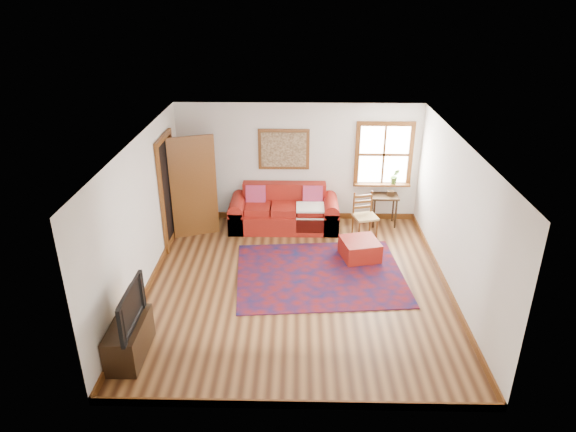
{
  "coord_description": "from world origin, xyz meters",
  "views": [
    {
      "loc": [
        0.0,
        -7.38,
        4.66
      ],
      "look_at": [
        -0.17,
        0.6,
        1.02
      ],
      "focal_mm": 32.0,
      "sensor_mm": 36.0,
      "label": 1
    }
  ],
  "objects_px": {
    "red_ottoman": "(360,249)",
    "side_table": "(384,201)",
    "red_leather_sofa": "(284,214)",
    "media_cabinet": "(129,339)",
    "ladder_back_chair": "(364,214)"
  },
  "relations": [
    {
      "from": "red_leather_sofa",
      "to": "media_cabinet",
      "type": "xyz_separation_m",
      "value": [
        -1.99,
        -4.13,
        -0.03
      ]
    },
    {
      "from": "media_cabinet",
      "to": "side_table",
      "type": "bearing_deg",
      "value": 46.39
    },
    {
      "from": "ladder_back_chair",
      "to": "media_cabinet",
      "type": "distance_m",
      "value": 5.14
    },
    {
      "from": "ladder_back_chair",
      "to": "red_ottoman",
      "type": "bearing_deg",
      "value": -100.63
    },
    {
      "from": "red_ottoman",
      "to": "media_cabinet",
      "type": "relative_size",
      "value": 0.68
    },
    {
      "from": "red_leather_sofa",
      "to": "media_cabinet",
      "type": "bearing_deg",
      "value": -115.7
    },
    {
      "from": "red_ottoman",
      "to": "ladder_back_chair",
      "type": "xyz_separation_m",
      "value": [
        0.17,
        0.88,
        0.32
      ]
    },
    {
      "from": "red_leather_sofa",
      "to": "side_table",
      "type": "distance_m",
      "value": 2.1
    },
    {
      "from": "red_ottoman",
      "to": "side_table",
      "type": "bearing_deg",
      "value": 52.81
    },
    {
      "from": "side_table",
      "to": "media_cabinet",
      "type": "height_order",
      "value": "side_table"
    },
    {
      "from": "side_table",
      "to": "media_cabinet",
      "type": "xyz_separation_m",
      "value": [
        -4.07,
        -4.27,
        -0.28
      ]
    },
    {
      "from": "red_leather_sofa",
      "to": "side_table",
      "type": "xyz_separation_m",
      "value": [
        2.08,
        0.14,
        0.25
      ]
    },
    {
      "from": "ladder_back_chair",
      "to": "side_table",
      "type": "bearing_deg",
      "value": 50.78
    },
    {
      "from": "red_leather_sofa",
      "to": "ladder_back_chair",
      "type": "relative_size",
      "value": 2.4
    },
    {
      "from": "red_ottoman",
      "to": "media_cabinet",
      "type": "xyz_separation_m",
      "value": [
        -3.42,
        -2.8,
        0.08
      ]
    }
  ]
}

